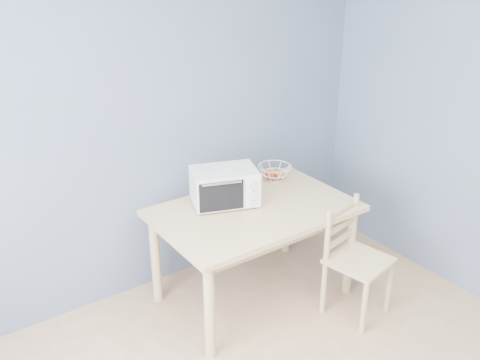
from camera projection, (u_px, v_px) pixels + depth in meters
room at (383, 281)px, 2.03m from camera, size 4.01×4.51×2.61m
dining_table at (254, 221)px, 3.83m from camera, size 1.40×0.90×0.75m
toaster_oven at (222, 186)px, 3.79m from camera, size 0.53×0.44×0.27m
fruit_basket at (274, 173)px, 4.22m from camera, size 0.33×0.33×0.12m
dining_chair at (354, 261)px, 3.78m from camera, size 0.46×0.46×0.84m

